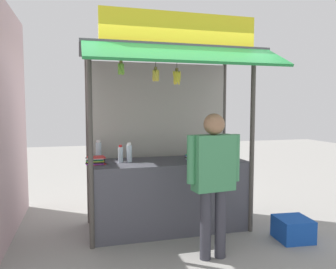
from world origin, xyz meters
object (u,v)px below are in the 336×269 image
object	(u,v)px
water_bottle_front_right	(121,154)
water_bottle_mid_right	(99,151)
water_bottle_center	(195,149)
magazine_stack_rear_center	(95,160)
banana_bunch_inner_right	(156,75)
magazine_stack_right	(195,158)
plastic_crate	(293,229)
banana_bunch_leftmost	(177,77)
water_bottle_far_left	(129,153)
vendor_person	(214,172)
banana_bunch_inner_left	(121,69)

from	to	relation	value
water_bottle_front_right	water_bottle_mid_right	xyz separation A→B (m)	(-0.27, 0.23, 0.02)
water_bottle_center	magazine_stack_rear_center	size ratio (longest dim) A/B	0.88
water_bottle_center	banana_bunch_inner_right	size ratio (longest dim) A/B	0.77
magazine_stack_right	plastic_crate	bearing A→B (deg)	-32.65
magazine_stack_rear_center	magazine_stack_right	distance (m)	1.29
water_bottle_mid_right	magazine_stack_right	distance (m)	1.30
water_bottle_mid_right	banana_bunch_inner_right	distance (m)	1.37
water_bottle_front_right	banana_bunch_inner_right	world-z (taller)	banana_bunch_inner_right
magazine_stack_rear_center	banana_bunch_leftmost	size ratio (longest dim) A/B	0.79
plastic_crate	water_bottle_center	bearing A→B (deg)	127.74
water_bottle_center	magazine_stack_right	world-z (taller)	water_bottle_center
water_bottle_center	water_bottle_far_left	bearing A→B (deg)	-163.56
water_bottle_mid_right	water_bottle_center	world-z (taller)	water_bottle_mid_right
water_bottle_far_left	water_bottle_center	xyz separation A→B (m)	(1.01, 0.30, -0.01)
water_bottle_front_right	magazine_stack_rear_center	distance (m)	0.33
water_bottle_center	plastic_crate	bearing A→B (deg)	-52.26
water_bottle_center	banana_bunch_leftmost	size ratio (longest dim) A/B	0.69
banana_bunch_inner_right	plastic_crate	size ratio (longest dim) A/B	0.75
magazine_stack_rear_center	vendor_person	size ratio (longest dim) A/B	0.17
water_bottle_center	banana_bunch_inner_right	distance (m)	1.49
water_bottle_front_right	vendor_person	xyz separation A→B (m)	(0.85, -1.05, -0.08)
banana_bunch_inner_left	vendor_person	size ratio (longest dim) A/B	0.15
banana_bunch_inner_left	plastic_crate	world-z (taller)	banana_bunch_inner_left
banana_bunch_inner_right	banana_bunch_inner_left	world-z (taller)	same
banana_bunch_inner_left	vendor_person	xyz separation A→B (m)	(0.90, -0.49, -1.11)
banana_bunch_inner_right	banana_bunch_leftmost	bearing A→B (deg)	-0.01
water_bottle_center	vendor_person	bearing A→B (deg)	-101.51
water_bottle_center	banana_bunch_leftmost	world-z (taller)	banana_bunch_leftmost
water_bottle_far_left	plastic_crate	size ratio (longest dim) A/B	0.64
banana_bunch_leftmost	water_bottle_mid_right	bearing A→B (deg)	137.42
water_bottle_far_left	water_bottle_center	bearing A→B (deg)	16.44
magazine_stack_right	water_bottle_mid_right	bearing A→B (deg)	160.76
water_bottle_mid_right	plastic_crate	size ratio (longest dim) A/B	0.69
magazine_stack_right	vendor_person	distance (m)	0.86
banana_bunch_leftmost	banana_bunch_inner_left	xyz separation A→B (m)	(-0.64, 0.00, 0.08)
banana_bunch_inner_left	plastic_crate	distance (m)	2.81
vendor_person	plastic_crate	size ratio (longest dim) A/B	3.97
water_bottle_center	banana_bunch_leftmost	xyz separation A→B (m)	(-0.53, -0.82, 0.95)
water_bottle_center	water_bottle_front_right	bearing A→B (deg)	-166.55
water_bottle_center	vendor_person	distance (m)	1.35
water_bottle_front_right	water_bottle_far_left	size ratio (longest dim) A/B	0.89
banana_bunch_inner_right	plastic_crate	xyz separation A→B (m)	(1.65, -0.30, -1.85)
banana_bunch_leftmost	banana_bunch_inner_left	world-z (taller)	same
magazine_stack_right	vendor_person	world-z (taller)	vendor_person
water_bottle_front_right	water_bottle_mid_right	size ratio (longest dim) A/B	0.82
water_bottle_mid_right	plastic_crate	bearing A→B (deg)	-25.75
banana_bunch_leftmost	plastic_crate	bearing A→B (deg)	-12.10
banana_bunch_inner_right	vendor_person	xyz separation A→B (m)	(0.51, -0.49, -1.05)
water_bottle_far_left	magazine_stack_right	size ratio (longest dim) A/B	0.84
water_bottle_far_left	banana_bunch_leftmost	xyz separation A→B (m)	(0.48, -0.52, 0.94)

